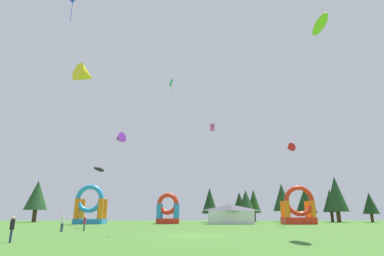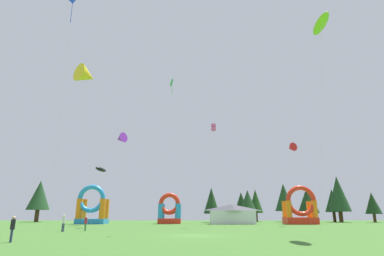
# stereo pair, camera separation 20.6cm
# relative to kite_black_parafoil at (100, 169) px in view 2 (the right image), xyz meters

# --- Properties ---
(ground_plane) EXTENTS (120.00, 120.00, 0.00)m
(ground_plane) POSITION_rel_kite_black_parafoil_xyz_m (15.81, -24.55, -9.18)
(ground_plane) COLOR #3D6B28
(kite_black_parafoil) EXTENTS (1.82, 4.84, 9.69)m
(kite_black_parafoil) POSITION_rel_kite_black_parafoil_xyz_m (0.00, 0.00, 0.00)
(kite_black_parafoil) COLOR black
(kite_black_parafoil) RESTS_ON ground_plane
(kite_purple_delta) EXTENTS (3.17, 4.04, 13.89)m
(kite_purple_delta) POSITION_rel_kite_black_parafoil_xyz_m (4.68, -6.94, 3.83)
(kite_purple_delta) COLOR purple
(kite_purple_delta) RESTS_ON ground_plane
(kite_lime_parafoil) EXTENTS (1.66, 8.39, 21.33)m
(kite_lime_parafoil) POSITION_rel_kite_black_parafoil_xyz_m (28.92, -25.61, 11.46)
(kite_lime_parafoil) COLOR #8CD826
(kite_lime_parafoil) RESTS_ON ground_plane
(kite_red_delta) EXTENTS (3.41, 1.80, 13.37)m
(kite_red_delta) POSITION_rel_kite_black_parafoil_xyz_m (32.48, -1.91, 3.41)
(kite_red_delta) COLOR red
(kite_red_delta) RESTS_ON ground_plane
(kite_pink_box) EXTENTS (2.83, 3.55, 15.07)m
(kite_pink_box) POSITION_rel_kite_black_parafoil_xyz_m (18.98, -7.89, 5.30)
(kite_pink_box) COLOR #EA599E
(kite_pink_box) RESTS_ON ground_plane
(kite_green_diamond) EXTENTS (2.96, 7.06, 16.42)m
(kite_green_diamond) POSITION_rel_kite_black_parafoil_xyz_m (13.47, -21.25, 6.58)
(kite_green_diamond) COLOR green
(kite_green_diamond) RESTS_ON ground_plane
(kite_yellow_delta) EXTENTS (4.50, 4.00, 19.22)m
(kite_yellow_delta) POSITION_rel_kite_black_parafoil_xyz_m (2.92, -18.96, 8.78)
(kite_yellow_delta) COLOR yellow
(kite_yellow_delta) RESTS_ON ground_plane
(person_far_side) EXTENTS (0.39, 0.39, 1.62)m
(person_far_side) POSITION_rel_kite_black_parafoil_xyz_m (3.79, -17.20, -8.21)
(person_far_side) COLOR #33723F
(person_far_side) RESTS_ON ground_plane
(person_midfield) EXTENTS (0.37, 0.37, 1.74)m
(person_midfield) POSITION_rel_kite_black_parafoil_xyz_m (3.42, -31.32, -8.14)
(person_midfield) COLOR navy
(person_midfield) RESTS_ON ground_plane
(person_near_camera) EXTENTS (0.35, 0.35, 1.76)m
(person_near_camera) POSITION_rel_kite_black_parafoil_xyz_m (1.92, -18.75, -8.13)
(person_near_camera) COLOR navy
(person_near_camera) RESTS_ON ground_plane
(inflatable_yellow_castle) EXTENTS (5.33, 3.80, 7.07)m
(inflatable_yellow_castle) POSITION_rel_kite_black_parafoil_xyz_m (-2.94, 6.36, -6.49)
(inflatable_yellow_castle) COLOR #268CD8
(inflatable_yellow_castle) RESTS_ON ground_plane
(inflatable_red_slide) EXTENTS (4.23, 3.69, 5.65)m
(inflatable_red_slide) POSITION_rel_kite_black_parafoil_xyz_m (11.45, 7.59, -7.11)
(inflatable_red_slide) COLOR red
(inflatable_red_slide) RESTS_ON ground_plane
(inflatable_orange_dome) EXTENTS (5.58, 3.54, 6.77)m
(inflatable_orange_dome) POSITION_rel_kite_black_parafoil_xyz_m (35.26, 4.48, -6.80)
(inflatable_orange_dome) COLOR red
(inflatable_orange_dome) RESTS_ON ground_plane
(festival_tent) EXTENTS (7.93, 4.38, 3.49)m
(festival_tent) POSITION_rel_kite_black_parafoil_xyz_m (23.07, 5.66, -7.43)
(festival_tent) COLOR silver
(festival_tent) RESTS_ON ground_plane
(tree_row_0) EXTENTS (5.02, 5.02, 9.24)m
(tree_row_0) POSITION_rel_kite_black_parafoil_xyz_m (-19.50, 19.76, -3.29)
(tree_row_0) COLOR #4C331E
(tree_row_0) RESTS_ON ground_plane
(tree_row_1) EXTENTS (3.43, 3.43, 7.35)m
(tree_row_1) POSITION_rel_kite_black_parafoil_xyz_m (19.95, 16.38, -4.63)
(tree_row_1) COLOR #4C331E
(tree_row_1) RESTS_ON ground_plane
(tree_row_2) EXTENTS (3.63, 3.63, 6.71)m
(tree_row_2) POSITION_rel_kite_black_parafoil_xyz_m (27.16, 20.98, -5.08)
(tree_row_2) COLOR #4C331E
(tree_row_2) RESTS_ON ground_plane
(tree_row_3) EXTENTS (3.55, 3.55, 7.07)m
(tree_row_3) POSITION_rel_kite_black_parafoil_xyz_m (28.51, 19.83, -4.39)
(tree_row_3) COLOR #4C331E
(tree_row_3) RESTS_ON ground_plane
(tree_row_4) EXTENTS (3.28, 3.28, 7.38)m
(tree_row_4) POSITION_rel_kite_black_parafoil_xyz_m (30.61, 21.34, -4.56)
(tree_row_4) COLOR #4C331E
(tree_row_4) RESTS_ON ground_plane
(tree_row_5) EXTENTS (4.32, 4.32, 8.63)m
(tree_row_5) POSITION_rel_kite_black_parafoil_xyz_m (37.13, 20.69, -3.72)
(tree_row_5) COLOR #4C331E
(tree_row_5) RESTS_ON ground_plane
(tree_row_6) EXTENTS (4.76, 4.76, 7.71)m
(tree_row_6) POSITION_rel_kite_black_parafoil_xyz_m (42.25, 19.74, -4.38)
(tree_row_6) COLOR #4C331E
(tree_row_6) RESTS_ON ground_plane
(tree_row_7) EXTENTS (3.63, 3.63, 7.25)m
(tree_row_7) POSITION_rel_kite_black_parafoil_xyz_m (47.85, 19.51, -4.52)
(tree_row_7) COLOR #4C331E
(tree_row_7) RESTS_ON ground_plane
(tree_row_8) EXTENTS (4.76, 4.76, 10.02)m
(tree_row_8) POSITION_rel_kite_black_parafoil_xyz_m (48.41, 17.52, -3.09)
(tree_row_8) COLOR #4C331E
(tree_row_8) RESTS_ON ground_plane
(tree_row_9) EXTENTS (3.37, 3.37, 6.33)m
(tree_row_9) POSITION_rel_kite_black_parafoil_xyz_m (55.11, 16.35, -5.17)
(tree_row_9) COLOR #4C331E
(tree_row_9) RESTS_ON ground_plane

